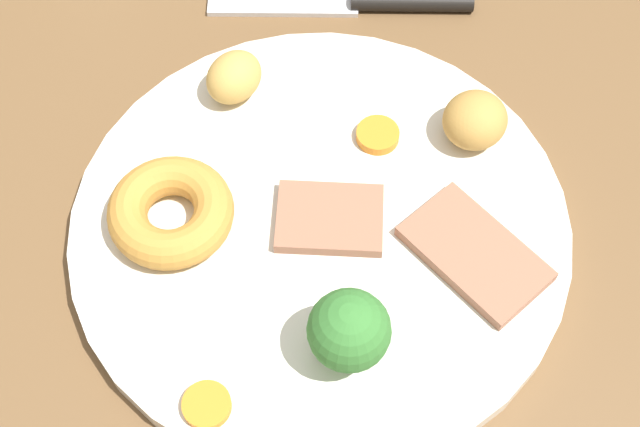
# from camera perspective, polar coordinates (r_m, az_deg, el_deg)

# --- Properties ---
(dining_table) EXTENTS (1.20, 0.84, 0.04)m
(dining_table) POSITION_cam_1_polar(r_m,az_deg,el_deg) (0.58, -2.73, 0.34)
(dining_table) COLOR brown
(dining_table) RESTS_ON ground
(dinner_plate) EXTENTS (0.29, 0.29, 0.01)m
(dinner_plate) POSITION_cam_1_polar(r_m,az_deg,el_deg) (0.54, 0.00, -0.92)
(dinner_plate) COLOR silver
(dinner_plate) RESTS_ON dining_table
(meat_slice_main) EXTENTS (0.05, 0.06, 0.01)m
(meat_slice_main) POSITION_cam_1_polar(r_m,az_deg,el_deg) (0.54, 0.61, -0.30)
(meat_slice_main) COLOR #9E664C
(meat_slice_main) RESTS_ON dinner_plate
(meat_slice_under) EXTENTS (0.09, 0.09, 0.01)m
(meat_slice_under) POSITION_cam_1_polar(r_m,az_deg,el_deg) (0.53, 9.58, -2.47)
(meat_slice_under) COLOR #9E664C
(meat_slice_under) RESTS_ON dinner_plate
(yorkshire_pudding) EXTENTS (0.07, 0.07, 0.02)m
(yorkshire_pudding) POSITION_cam_1_polar(r_m,az_deg,el_deg) (0.54, -9.24, 0.09)
(yorkshire_pudding) COLOR #C68938
(yorkshire_pudding) RESTS_ON dinner_plate
(roast_potato_left) EXTENTS (0.05, 0.05, 0.03)m
(roast_potato_left) POSITION_cam_1_polar(r_m,az_deg,el_deg) (0.58, -5.36, 8.42)
(roast_potato_left) COLOR tan
(roast_potato_left) RESTS_ON dinner_plate
(roast_potato_right) EXTENTS (0.06, 0.06, 0.03)m
(roast_potato_right) POSITION_cam_1_polar(r_m,az_deg,el_deg) (0.57, 9.59, 5.74)
(roast_potato_right) COLOR #BC8C42
(roast_potato_right) RESTS_ON dinner_plate
(carrot_coin_front) EXTENTS (0.03, 0.03, 0.01)m
(carrot_coin_front) POSITION_cam_1_polar(r_m,az_deg,el_deg) (0.49, -7.04, -11.72)
(carrot_coin_front) COLOR orange
(carrot_coin_front) RESTS_ON dinner_plate
(carrot_coin_back) EXTENTS (0.03, 0.03, 0.01)m
(carrot_coin_back) POSITION_cam_1_polar(r_m,az_deg,el_deg) (0.57, 3.60, 4.87)
(carrot_coin_back) COLOR orange
(carrot_coin_back) RESTS_ON dinner_plate
(broccoli_floret) EXTENTS (0.04, 0.04, 0.05)m
(broccoli_floret) POSITION_cam_1_polar(r_m,az_deg,el_deg) (0.48, 1.81, -7.28)
(broccoli_floret) COLOR #8CB766
(broccoli_floret) RESTS_ON dinner_plate
(knife) EXTENTS (0.02, 0.19, 0.01)m
(knife) POSITION_cam_1_polar(r_m,az_deg,el_deg) (0.66, 2.76, 12.84)
(knife) COLOR black
(knife) RESTS_ON dining_table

